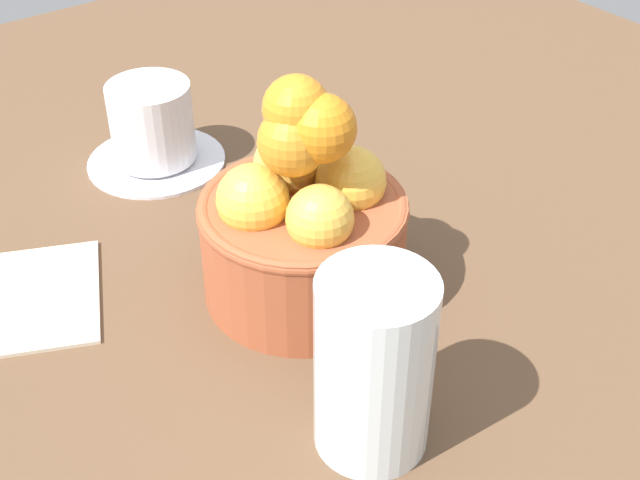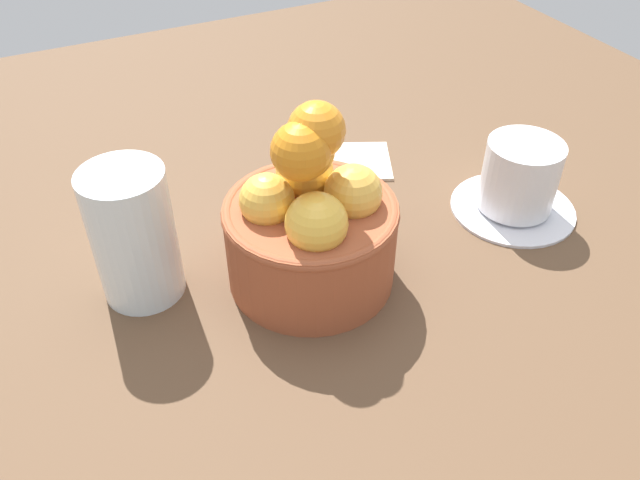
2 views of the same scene
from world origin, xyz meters
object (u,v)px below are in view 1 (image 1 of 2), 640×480
(water_glass, at_px, (374,365))
(folded_napkin, at_px, (46,294))
(coffee_cup, at_px, (153,130))
(terracotta_bowl, at_px, (303,222))

(water_glass, bearing_deg, folded_napkin, 23.44)
(coffee_cup, height_order, folded_napkin, coffee_cup)
(coffee_cup, height_order, water_glass, water_glass)
(terracotta_bowl, bearing_deg, water_glass, 159.87)
(folded_napkin, bearing_deg, coffee_cup, -52.65)
(coffee_cup, distance_m, water_glass, 0.35)
(water_glass, bearing_deg, terracotta_bowl, -20.13)
(folded_napkin, bearing_deg, water_glass, -156.56)
(terracotta_bowl, bearing_deg, coffee_cup, -0.18)
(water_glass, distance_m, folded_napkin, 0.26)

